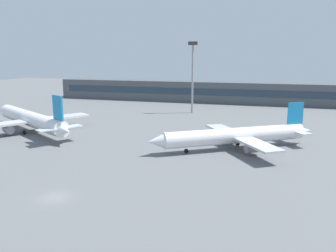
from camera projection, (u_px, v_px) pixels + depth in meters
name	position (u px, v px, depth m)	size (l,w,h in m)	color
ground_plane	(152.00, 137.00, 86.99)	(400.00, 400.00, 0.00)	slate
terminal_building	(208.00, 92.00, 153.79)	(139.50, 12.13, 9.00)	#4C5156
airplane_near	(235.00, 136.00, 74.89)	(33.41, 25.35, 9.57)	white
airplane_mid	(30.00, 119.00, 92.68)	(40.10, 29.21, 11.06)	white
floodlight_tower_west	(193.00, 72.00, 121.64)	(3.20, 0.80, 24.74)	gray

